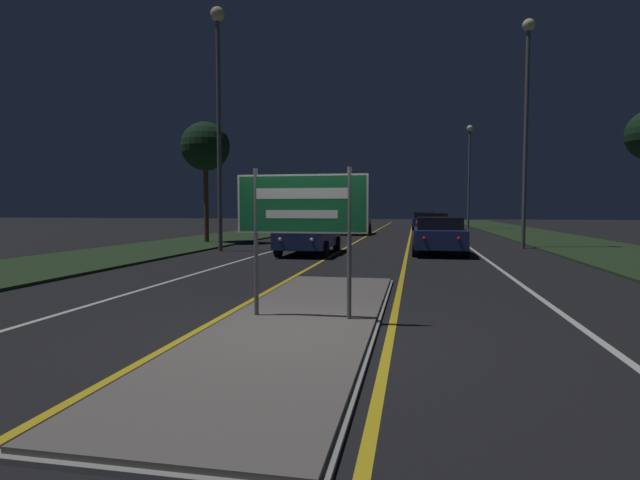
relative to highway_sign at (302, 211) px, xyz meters
The scene contains 21 objects.
ground_plane 1.90m from the highway_sign, 90.00° to the right, with size 160.00×160.00×0.00m, color black.
median_island 1.71m from the highway_sign, 90.00° to the left, with size 2.42×9.26×0.10m.
verge_left 21.55m from the highway_sign, 116.24° to the left, with size 5.00×100.00×0.08m.
verge_right 21.55m from the highway_sign, 63.76° to the left, with size 5.00×100.00×0.08m.
centre_line_yellow_left 24.37m from the highway_sign, 93.30° to the left, with size 0.12×70.00×0.01m.
centre_line_yellow_right 24.37m from the highway_sign, 86.70° to the left, with size 0.12×70.00×0.01m.
lane_line_white_left 24.69m from the highway_sign, 99.82° to the left, with size 0.12×70.00×0.01m.
lane_line_white_right 24.69m from the highway_sign, 80.18° to the left, with size 0.12×70.00×0.01m.
edge_line_white_left 25.37m from the highway_sign, 106.52° to the left, with size 0.10×70.00×0.01m.
edge_line_white_right 25.37m from the highway_sign, 73.48° to the left, with size 0.10×70.00×0.01m.
highway_sign is the anchor object (origin of this frame).
streetlight_left_near 14.75m from the highway_sign, 117.32° to the left, with size 0.59×0.59×10.06m.
streetlight_right_near 17.95m from the highway_sign, 68.04° to the left, with size 0.54×0.54×10.06m.
streetlight_right_far 37.85m from the highway_sign, 80.52° to the left, with size 0.53×0.53×8.90m.
car_receding_0 12.92m from the highway_sign, 78.20° to the left, with size 2.03×4.50×1.46m.
car_receding_1 21.98m from the highway_sign, 83.05° to the left, with size 1.94×4.63×1.54m.
car_receding_2 35.28m from the highway_sign, 86.06° to the left, with size 1.97×4.44×1.49m.
car_receding_3 47.83m from the highway_sign, 86.67° to the left, with size 1.90×4.38×1.40m.
car_approaching_0 12.04m from the highway_sign, 101.47° to the left, with size 1.98×4.56×1.38m.
car_approaching_1 27.35m from the highway_sign, 94.99° to the left, with size 1.88×4.55×1.51m.
roadside_palm_left 19.12m from the highway_sign, 118.07° to the left, with size 2.48×2.48×6.14m.
Camera 1 is at (1.73, -6.79, 1.79)m, focal length 28.00 mm.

